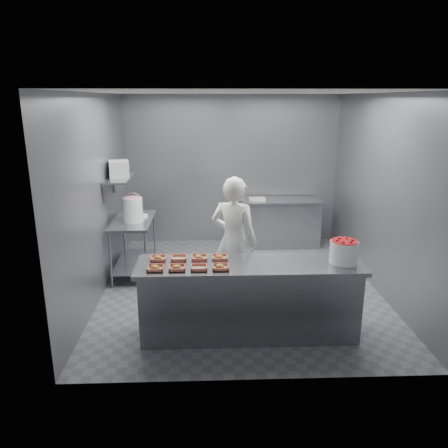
{
  "coord_description": "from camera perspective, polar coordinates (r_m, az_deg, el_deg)",
  "views": [
    {
      "loc": [
        -0.47,
        -6.02,
        2.72
      ],
      "look_at": [
        -0.25,
        -0.2,
        1.04
      ],
      "focal_mm": 35.0,
      "sensor_mm": 36.0,
      "label": 1
    }
  ],
  "objects": [
    {
      "name": "floor",
      "position": [
        6.62,
        2.11,
        -8.19
      ],
      "size": [
        4.5,
        4.5,
        0.0
      ],
      "primitive_type": "plane",
      "color": "#4C4C51",
      "rests_on": "ground"
    },
    {
      "name": "ceiling",
      "position": [
        6.04,
        2.4,
        16.82
      ],
      "size": [
        4.5,
        4.5,
        0.0
      ],
      "primitive_type": "plane",
      "rotation": [
        3.14,
        0.0,
        0.0
      ],
      "color": "white",
      "rests_on": "wall_back"
    },
    {
      "name": "wall_back",
      "position": [
        8.39,
        1.07,
        7.03
      ],
      "size": [
        4.0,
        0.04,
        2.8
      ],
      "primitive_type": "cube",
      "color": "slate",
      "rests_on": "ground"
    },
    {
      "name": "wall_left",
      "position": [
        6.35,
        -16.09,
        3.44
      ],
      "size": [
        0.04,
        4.5,
        2.8
      ],
      "primitive_type": "cube",
      "color": "slate",
      "rests_on": "ground"
    },
    {
      "name": "wall_right",
      "position": [
        6.64,
        19.76,
        3.66
      ],
      "size": [
        0.04,
        4.5,
        2.8
      ],
      "primitive_type": "cube",
      "color": "slate",
      "rests_on": "ground"
    },
    {
      "name": "service_counter",
      "position": [
        5.21,
        3.28,
        -9.74
      ],
      "size": [
        2.6,
        0.7,
        0.9
      ],
      "color": "slate",
      "rests_on": "ground"
    },
    {
      "name": "prep_table",
      "position": [
        7.05,
        -11.71,
        -1.83
      ],
      "size": [
        0.6,
        1.2,
        0.9
      ],
      "color": "slate",
      "rests_on": "ground"
    },
    {
      "name": "back_counter",
      "position": [
        8.35,
        7.35,
        0.2
      ],
      "size": [
        1.5,
        0.6,
        0.9
      ],
      "color": "slate",
      "rests_on": "ground"
    },
    {
      "name": "wall_shelf",
      "position": [
        6.86,
        -13.57,
        5.8
      ],
      "size": [
        0.35,
        0.9,
        0.03
      ],
      "primitive_type": "cube",
      "color": "slate",
      "rests_on": "wall_left"
    },
    {
      "name": "tray_0",
      "position": [
        4.9,
        -8.97,
        -5.68
      ],
      "size": [
        0.19,
        0.18,
        0.06
      ],
      "color": "tan",
      "rests_on": "service_counter"
    },
    {
      "name": "tray_1",
      "position": [
        4.87,
        -6.15,
        -5.67
      ],
      "size": [
        0.19,
        0.18,
        0.06
      ],
      "color": "tan",
      "rests_on": "service_counter"
    },
    {
      "name": "tray_2",
      "position": [
        4.86,
        -3.28,
        -5.69
      ],
      "size": [
        0.19,
        0.18,
        0.04
      ],
      "color": "tan",
      "rests_on": "service_counter"
    },
    {
      "name": "tray_3",
      "position": [
        4.86,
        -0.47,
        -5.62
      ],
      "size": [
        0.19,
        0.18,
        0.06
      ],
      "color": "tan",
      "rests_on": "service_counter"
    },
    {
      "name": "tray_4",
      "position": [
        5.18,
        -8.59,
        -4.42
      ],
      "size": [
        0.19,
        0.18,
        0.06
      ],
      "color": "tan",
      "rests_on": "service_counter"
    },
    {
      "name": "tray_5",
      "position": [
        5.16,
        -5.9,
        -4.44
      ],
      "size": [
        0.19,
        0.18,
        0.04
      ],
      "color": "tan",
      "rests_on": "service_counter"
    },
    {
      "name": "tray_6",
      "position": [
        5.15,
        -3.26,
        -4.39
      ],
      "size": [
        0.19,
        0.18,
        0.06
      ],
      "color": "tan",
      "rests_on": "service_counter"
    },
    {
      "name": "tray_7",
      "position": [
        5.15,
        -0.58,
        -4.36
      ],
      "size": [
        0.19,
        0.18,
        0.06
      ],
      "color": "tan",
      "rests_on": "service_counter"
    },
    {
      "name": "worker",
      "position": [
        5.84,
        1.3,
        -2.28
      ],
      "size": [
        0.76,
        0.64,
        1.76
      ],
      "primitive_type": "imported",
      "rotation": [
        0.0,
        0.0,
        2.73
      ],
      "color": "white",
      "rests_on": "ground"
    },
    {
      "name": "strawberry_tub",
      "position": [
        5.19,
        15.39,
        -3.4
      ],
      "size": [
        0.32,
        0.32,
        0.27
      ],
      "color": "white",
      "rests_on": "service_counter"
    },
    {
      "name": "glaze_bucket",
      "position": [
        6.79,
        -11.81,
        1.9
      ],
      "size": [
        0.31,
        0.29,
        0.45
      ],
      "color": "white",
      "rests_on": "prep_table"
    },
    {
      "name": "bucket_lid",
      "position": [
        7.1,
        -11.24,
        1.01
      ],
      "size": [
        0.38,
        0.38,
        0.03
      ],
      "primitive_type": "cylinder",
      "rotation": [
        0.0,
        0.0,
        -0.15
      ],
      "color": "white",
      "rests_on": "prep_table"
    },
    {
      "name": "rag",
      "position": [
        7.06,
        -11.83,
        0.89
      ],
      "size": [
        0.17,
        0.15,
        0.02
      ],
      "primitive_type": "cube",
      "rotation": [
        0.0,
        0.0,
        0.16
      ],
      "color": "#CCB28C",
      "rests_on": "prep_table"
    },
    {
      "name": "appliance",
      "position": [
        6.87,
        -13.58,
        7.0
      ],
      "size": [
        0.36,
        0.39,
        0.25
      ],
      "primitive_type": "cube",
      "rotation": [
        0.0,
        0.0,
        0.24
      ],
      "color": "gray",
      "rests_on": "wall_shelf"
    },
    {
      "name": "paper_stack",
      "position": [
        8.17,
        4.34,
        3.3
      ],
      "size": [
        0.31,
        0.23,
        0.04
      ],
      "primitive_type": "cube",
      "rotation": [
        0.0,
        0.0,
        -0.03
      ],
      "color": "silver",
      "rests_on": "back_counter"
    }
  ]
}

